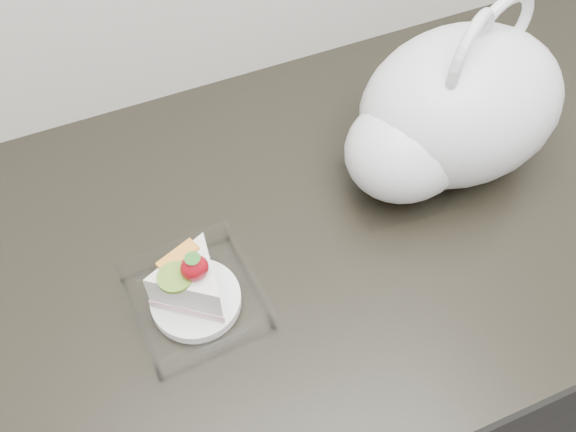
{
  "coord_description": "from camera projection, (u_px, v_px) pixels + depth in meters",
  "views": [
    {
      "loc": [
        -0.25,
        1.25,
        1.6
      ],
      "look_at": [
        -0.07,
        1.69,
        0.94
      ],
      "focal_mm": 40.0,
      "sensor_mm": 36.0,
      "label": 1
    }
  ],
  "objects": [
    {
      "name": "mooncake_wrap",
      "position": [
        398.0,
        179.0,
        0.88
      ],
      "size": [
        0.15,
        0.14,
        0.03
      ],
      "rotation": [
        0.0,
        0.0,
        0.08
      ],
      "color": "white",
      "rests_on": "counter"
    },
    {
      "name": "counter",
      "position": [
        320.0,
        354.0,
        1.22
      ],
      "size": [
        2.04,
        0.64,
        0.9
      ],
      "color": "black",
      "rests_on": "ground"
    },
    {
      "name": "plastic_bag",
      "position": [
        450.0,
        113.0,
        0.83
      ],
      "size": [
        0.36,
        0.31,
        0.26
      ],
      "rotation": [
        0.0,
        0.0,
        0.43
      ],
      "color": "silver",
      "rests_on": "counter"
    },
    {
      "name": "cake_tray",
      "position": [
        194.0,
        292.0,
        0.76
      ],
      "size": [
        0.16,
        0.16,
        0.12
      ],
      "rotation": [
        0.0,
        0.0,
        0.06
      ],
      "color": "white",
      "rests_on": "counter"
    }
  ]
}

